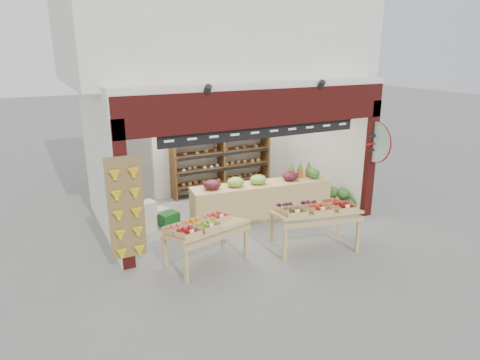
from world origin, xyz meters
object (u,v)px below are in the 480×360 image
(refrigerator, at_px, (134,169))
(mid_counter, at_px, (261,199))
(cardboard_stack, at_px, (154,217))
(display_table_left, at_px, (200,228))
(watermelon_pile, at_px, (341,201))
(back_shelving, at_px, (221,153))
(display_table_right, at_px, (315,210))

(refrigerator, xyz_separation_m, mid_counter, (2.43, -1.80, -0.55))
(cardboard_stack, height_order, display_table_left, display_table_left)
(refrigerator, bearing_deg, watermelon_pile, -24.39)
(display_table_left, bearing_deg, watermelon_pile, 14.03)
(watermelon_pile, bearing_deg, back_shelving, 129.02)
(back_shelving, distance_m, refrigerator, 2.39)
(display_table_left, xyz_separation_m, display_table_right, (2.19, -0.38, 0.08))
(mid_counter, bearing_deg, watermelon_pile, -13.07)
(refrigerator, bearing_deg, mid_counter, -33.79)
(mid_counter, bearing_deg, display_table_left, -144.66)
(mid_counter, relative_size, watermelon_pile, 4.37)
(watermelon_pile, bearing_deg, refrigerator, 152.78)
(back_shelving, height_order, display_table_right, back_shelving)
(mid_counter, bearing_deg, display_table_right, -86.20)
(cardboard_stack, height_order, display_table_right, display_table_right)
(cardboard_stack, distance_m, watermelon_pile, 4.43)
(watermelon_pile, bearing_deg, cardboard_stack, 167.37)
(mid_counter, bearing_deg, cardboard_stack, 167.74)
(mid_counter, height_order, display_table_right, mid_counter)
(back_shelving, bearing_deg, display_table_left, -119.90)
(display_table_right, relative_size, watermelon_pile, 2.31)
(cardboard_stack, xyz_separation_m, display_table_right, (2.48, -2.36, 0.55))
(cardboard_stack, relative_size, display_table_left, 0.66)
(display_table_right, bearing_deg, mid_counter, 93.80)
(mid_counter, height_order, display_table_left, mid_counter)
(back_shelving, height_order, cardboard_stack, back_shelving)
(refrigerator, height_order, display_table_right, refrigerator)
(back_shelving, height_order, display_table_left, back_shelving)
(watermelon_pile, bearing_deg, display_table_left, -165.97)
(back_shelving, relative_size, mid_counter, 0.83)
(refrigerator, bearing_deg, cardboard_stack, -84.16)
(back_shelving, relative_size, watermelon_pile, 3.64)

